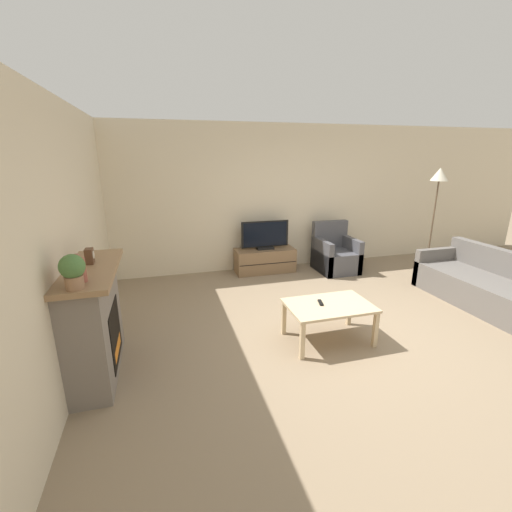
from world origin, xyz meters
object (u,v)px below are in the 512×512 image
Objects in this scene: tv_stand at (265,260)px; armchair at (335,255)px; potted_plant at (73,270)px; mantel_clock at (90,256)px; couch at (497,291)px; floor_lamp at (438,185)px; mantel_vase_left at (78,269)px; coffee_table at (329,309)px; tv at (265,236)px; fireplace at (94,321)px; remote at (321,303)px.

armchair is (1.32, -0.29, 0.07)m from tv_stand.
armchair is (3.85, 2.81, -0.98)m from potted_plant.
mantel_clock is 0.07× the size of couch.
floor_lamp reaches higher than couch.
coffee_table is at bearing 7.16° from mantel_vase_left.
tv reaches higher than armchair.
couch is at bearing 6.74° from potted_plant.
fireplace is 5.66m from floor_lamp.
floor_lamp is at bearing 19.75° from mantel_vase_left.
fireplace is at bearing -166.48° from remote.
armchair is 0.93× the size of coffee_table.
tv is (2.54, 2.41, -0.51)m from mantel_clock.
coffee_table is (2.51, 0.32, -0.83)m from mantel_vase_left.
fireplace is 1.16× the size of tv_stand.
tv is at bearing -90.00° from tv_stand.
fireplace is 0.67× the size of floor_lamp.
tv is 1.40m from armchair.
tv is at bearing 89.45° from coffee_table.
tv is (2.55, 2.54, 0.12)m from fireplace.
coffee_table is 2.74m from couch.
coffee_table is (2.51, -0.20, -0.79)m from mantel_clock.
mantel_vase_left is (0.02, -0.39, 0.66)m from fireplace.
mantel_vase_left is 5.35m from couch.
tv_stand is 3.29m from floor_lamp.
armchair is (1.32, -0.29, -0.40)m from tv.
floor_lamp reaches higher than mantel_vase_left.
fireplace is 8.64× the size of mantel_clock.
mantel_vase_left is 0.27× the size of armchair.
couch is 2.00m from floor_lamp.
fireplace reaches higher than tv.
armchair is at bearing 30.23° from fireplace.
tv_stand is 1.22× the size of armchair.
armchair is at bearing 36.07° from potted_plant.
potted_plant is 4.04m from tv.
mantel_vase_left is 0.25× the size of coffee_table.
tv_stand is at bearing 44.88° from fireplace.
mantel_vase_left is 1.57× the size of remote.
potted_plant is 0.31× the size of armchair.
remote is at bearing -151.97° from floor_lamp.
mantel_vase_left reaches higher than mantel_clock.
couch is at bearing 15.87° from remote.
mantel_vase_left reaches higher than coffee_table.
fireplace reaches higher than couch.
potted_plant is at bearing -158.73° from floor_lamp.
mantel_vase_left reaches higher than remote.
armchair is (3.85, 2.13, -0.90)m from mantel_clock.
remote is (-0.09, 0.05, 0.07)m from coffee_table.
mantel_clock is 0.17× the size of tv.
armchair reaches higher than tv_stand.
tv_stand is 1.13× the size of coffee_table.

